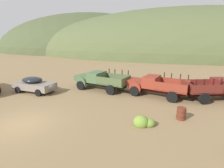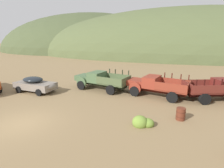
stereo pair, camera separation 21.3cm
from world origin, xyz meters
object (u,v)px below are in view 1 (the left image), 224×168
Objects in this scene: truck_rust_red at (152,85)px; truck_oxblood at (220,89)px; car_primer_gray at (35,85)px; truck_weathered_green at (98,80)px; oil_drum_by_truck at (181,113)px.

truck_rust_red is 5.94m from truck_oxblood.
car_primer_gray is 6.38m from truck_weathered_green.
truck_oxblood is (17.56, 1.77, 0.20)m from car_primer_gray.
truck_oxblood reaches higher than oil_drum_by_truck.
truck_rust_red and truck_oxblood have the same top height.
truck_rust_red is at bearing 111.53° from oil_drum_by_truck.
truck_oxblood is at bearing 52.70° from oil_drum_by_truck.
truck_rust_red is 7.18× the size of oil_drum_by_truck.
oil_drum_by_truck is at bearing -144.47° from truck_oxblood.
truck_weathered_green is 7.42× the size of oil_drum_by_truck.
truck_rust_red is 1.03× the size of truck_oxblood.
car_primer_gray is 5.52× the size of oil_drum_by_truck.
car_primer_gray is at bearing 168.57° from truck_oxblood.
oil_drum_by_truck is (7.80, -5.97, -0.59)m from truck_weathered_green.
truck_rust_red is at bearing -172.85° from truck_weathered_green.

